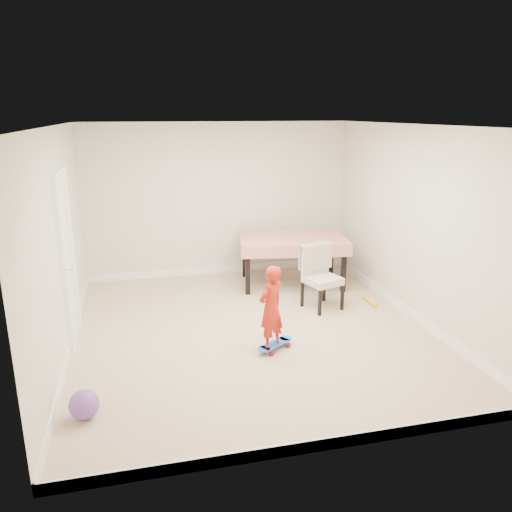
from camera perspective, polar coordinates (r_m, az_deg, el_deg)
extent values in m
plane|color=tan|center=(6.60, -0.44, -8.48)|extent=(5.00, 5.00, 0.00)
cube|color=silver|center=(6.00, -0.49, 14.52)|extent=(4.50, 5.00, 0.04)
cube|color=beige|center=(8.56, -4.27, 6.35)|extent=(4.50, 0.04, 2.60)
cube|color=beige|center=(3.91, 7.88, -5.81)|extent=(4.50, 0.04, 2.60)
cube|color=beige|center=(6.08, -21.38, 1.22)|extent=(0.04, 5.00, 2.60)
cube|color=beige|center=(7.01, 17.61, 3.45)|extent=(0.04, 5.00, 2.60)
cube|color=white|center=(6.44, -20.74, -0.47)|extent=(0.11, 0.94, 2.11)
cube|color=white|center=(8.86, -4.11, -1.56)|extent=(4.50, 0.02, 0.12)
cube|color=white|center=(4.51, 7.29, -20.63)|extent=(4.50, 0.02, 0.12)
cube|color=white|center=(6.49, -20.34, -9.41)|extent=(0.02, 5.00, 0.12)
cube|color=white|center=(7.37, 16.86, -5.98)|extent=(0.02, 5.00, 0.12)
imported|color=red|center=(5.86, 1.72, -6.27)|extent=(0.45, 0.42, 1.03)
sphere|color=purple|center=(5.08, -19.05, -15.76)|extent=(0.28, 0.28, 0.28)
cylinder|color=yellow|center=(7.66, 12.93, -5.09)|extent=(0.06, 0.40, 0.06)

